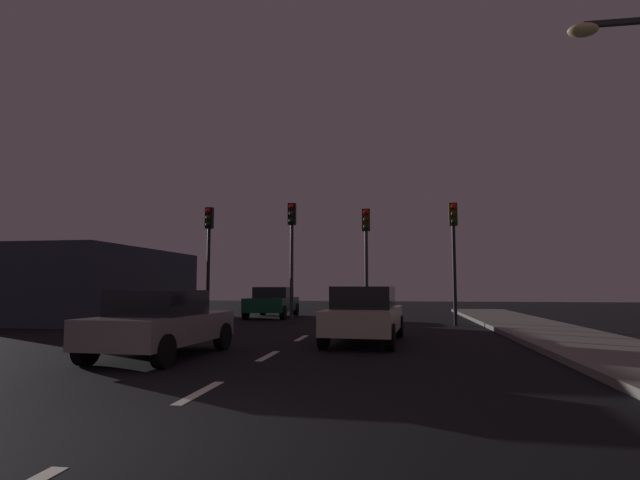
{
  "coord_description": "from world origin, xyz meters",
  "views": [
    {
      "loc": [
        2.83,
        -4.36,
        1.52
      ],
      "look_at": [
        -0.06,
        14.07,
        3.25
      ],
      "focal_mm": 27.99,
      "sensor_mm": 36.0,
      "label": 1
    }
  ],
  "objects_px": {
    "traffic_signal_far_left": "(209,241)",
    "car_adjacent_lane": "(161,323)",
    "car_stopped_ahead": "(365,314)",
    "traffic_signal_far_right": "(454,239)",
    "traffic_signal_center_left": "(292,239)",
    "car_oncoming_far": "(273,302)",
    "traffic_signal_center_right": "(366,243)"
  },
  "relations": [
    {
      "from": "traffic_signal_far_left",
      "to": "car_oncoming_far",
      "type": "height_order",
      "value": "traffic_signal_far_left"
    },
    {
      "from": "traffic_signal_center_right",
      "to": "traffic_signal_far_right",
      "type": "distance_m",
      "value": 3.44
    },
    {
      "from": "traffic_signal_far_left",
      "to": "car_oncoming_far",
      "type": "xyz_separation_m",
      "value": [
        1.81,
        3.95,
        -2.66
      ]
    },
    {
      "from": "traffic_signal_far_right",
      "to": "car_adjacent_lane",
      "type": "bearing_deg",
      "value": -126.35
    },
    {
      "from": "traffic_signal_far_left",
      "to": "car_adjacent_lane",
      "type": "bearing_deg",
      "value": -73.81
    },
    {
      "from": "car_stopped_ahead",
      "to": "car_oncoming_far",
      "type": "bearing_deg",
      "value": 116.73
    },
    {
      "from": "traffic_signal_far_left",
      "to": "traffic_signal_center_left",
      "type": "height_order",
      "value": "traffic_signal_center_left"
    },
    {
      "from": "traffic_signal_far_left",
      "to": "traffic_signal_center_left",
      "type": "relative_size",
      "value": 0.98
    },
    {
      "from": "traffic_signal_far_right",
      "to": "traffic_signal_far_left",
      "type": "bearing_deg",
      "value": 180.0
    },
    {
      "from": "traffic_signal_center_right",
      "to": "car_stopped_ahead",
      "type": "relative_size",
      "value": 1.04
    },
    {
      "from": "traffic_signal_far_left",
      "to": "car_oncoming_far",
      "type": "distance_m",
      "value": 5.09
    },
    {
      "from": "traffic_signal_center_right",
      "to": "traffic_signal_far_left",
      "type": "bearing_deg",
      "value": 180.0
    },
    {
      "from": "car_adjacent_lane",
      "to": "traffic_signal_center_right",
      "type": "bearing_deg",
      "value": 68.84
    },
    {
      "from": "car_stopped_ahead",
      "to": "traffic_signal_far_left",
      "type": "bearing_deg",
      "value": 137.63
    },
    {
      "from": "traffic_signal_far_left",
      "to": "traffic_signal_center_right",
      "type": "xyz_separation_m",
      "value": [
        6.67,
        -0.0,
        -0.14
      ]
    },
    {
      "from": "car_stopped_ahead",
      "to": "car_oncoming_far",
      "type": "height_order",
      "value": "car_stopped_ahead"
    },
    {
      "from": "car_stopped_ahead",
      "to": "traffic_signal_far_right",
      "type": "bearing_deg",
      "value": 64.3
    },
    {
      "from": "car_stopped_ahead",
      "to": "car_adjacent_lane",
      "type": "distance_m",
      "value": 5.41
    },
    {
      "from": "traffic_signal_center_right",
      "to": "traffic_signal_far_right",
      "type": "height_order",
      "value": "traffic_signal_far_right"
    },
    {
      "from": "traffic_signal_far_left",
      "to": "car_oncoming_far",
      "type": "bearing_deg",
      "value": 65.33
    },
    {
      "from": "traffic_signal_far_left",
      "to": "car_adjacent_lane",
      "type": "relative_size",
      "value": 1.22
    },
    {
      "from": "traffic_signal_far_left",
      "to": "car_adjacent_lane",
      "type": "height_order",
      "value": "traffic_signal_far_left"
    },
    {
      "from": "car_oncoming_far",
      "to": "traffic_signal_far_left",
      "type": "bearing_deg",
      "value": -114.67
    },
    {
      "from": "traffic_signal_center_left",
      "to": "car_adjacent_lane",
      "type": "xyz_separation_m",
      "value": [
        -0.74,
        -9.85,
        -2.74
      ]
    },
    {
      "from": "car_oncoming_far",
      "to": "traffic_signal_far_right",
      "type": "bearing_deg",
      "value": -25.43
    },
    {
      "from": "traffic_signal_far_right",
      "to": "car_stopped_ahead",
      "type": "bearing_deg",
      "value": -115.7
    },
    {
      "from": "traffic_signal_center_left",
      "to": "car_oncoming_far",
      "type": "relative_size",
      "value": 1.12
    },
    {
      "from": "traffic_signal_far_right",
      "to": "car_oncoming_far",
      "type": "distance_m",
      "value": 9.55
    },
    {
      "from": "traffic_signal_far_left",
      "to": "traffic_signal_center_left",
      "type": "distance_m",
      "value": 3.6
    },
    {
      "from": "car_stopped_ahead",
      "to": "car_adjacent_lane",
      "type": "relative_size",
      "value": 1.12
    },
    {
      "from": "traffic_signal_far_right",
      "to": "car_oncoming_far",
      "type": "relative_size",
      "value": 1.09
    },
    {
      "from": "traffic_signal_far_left",
      "to": "car_stopped_ahead",
      "type": "relative_size",
      "value": 1.09
    }
  ]
}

